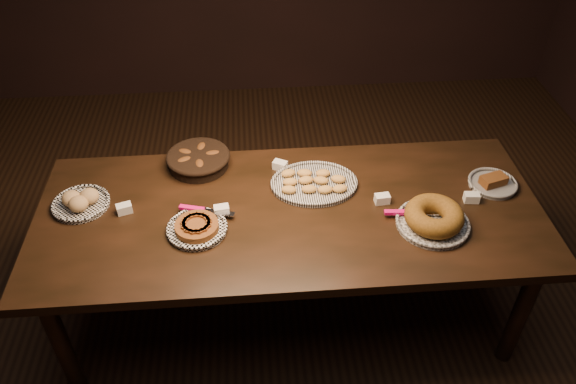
{
  "coord_description": "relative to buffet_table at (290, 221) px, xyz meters",
  "views": [
    {
      "loc": [
        -0.17,
        -1.98,
        2.52
      ],
      "look_at": [
        -0.01,
        0.05,
        0.82
      ],
      "focal_mm": 35.0,
      "sensor_mm": 36.0,
      "label": 1
    }
  ],
  "objects": [
    {
      "name": "bread_roll_plate",
      "position": [
        -0.99,
        0.1,
        0.1
      ],
      "size": [
        0.27,
        0.27,
        0.09
      ],
      "rotation": [
        0.0,
        0.0,
        0.06
      ],
      "color": "white",
      "rests_on": "buffet_table"
    },
    {
      "name": "apple_tart_plate",
      "position": [
        -0.43,
        -0.11,
        0.09
      ],
      "size": [
        0.31,
        0.29,
        0.05
      ],
      "rotation": [
        0.0,
        0.0,
        -0.35
      ],
      "color": "white",
      "rests_on": "buffet_table"
    },
    {
      "name": "croissant_basket",
      "position": [
        -0.44,
        0.38,
        0.12
      ],
      "size": [
        0.36,
        0.36,
        0.08
      ],
      "rotation": [
        0.0,
        0.0,
        -0.23
      ],
      "color": "black",
      "rests_on": "buffet_table"
    },
    {
      "name": "tent_cards",
      "position": [
        0.04,
        0.08,
        0.1
      ],
      "size": [
        1.73,
        0.39,
        0.04
      ],
      "color": "white",
      "rests_on": "buffet_table"
    },
    {
      "name": "madeleine_platter",
      "position": [
        0.13,
        0.17,
        0.09
      ],
      "size": [
        0.43,
        0.35,
        0.05
      ],
      "rotation": [
        0.0,
        0.0,
        0.34
      ],
      "color": "black",
      "rests_on": "buffet_table"
    },
    {
      "name": "loaf_plate",
      "position": [
        1.02,
        0.1,
        0.09
      ],
      "size": [
        0.24,
        0.24,
        0.06
      ],
      "rotation": [
        0.0,
        0.0,
        0.3
      ],
      "color": "black",
      "rests_on": "buffet_table"
    },
    {
      "name": "buffet_table",
      "position": [
        0.0,
        0.0,
        0.0
      ],
      "size": [
        2.4,
        1.0,
        0.75
      ],
      "color": "black",
      "rests_on": "ground"
    },
    {
      "name": "bundt_cake_plate",
      "position": [
        0.64,
        -0.16,
        0.12
      ],
      "size": [
        0.38,
        0.34,
        0.11
      ],
      "rotation": [
        0.0,
        0.0,
        -0.0
      ],
      "color": "black",
      "rests_on": "buffet_table"
    },
    {
      "name": "ground",
      "position": [
        0.0,
        0.0,
        -0.68
      ],
      "size": [
        5.0,
        5.0,
        0.0
      ],
      "primitive_type": "plane",
      "color": "black",
      "rests_on": "ground"
    }
  ]
}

